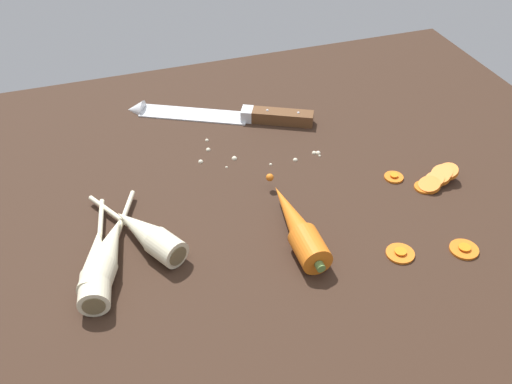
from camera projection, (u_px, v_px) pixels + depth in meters
The scene contains 11 objects.
ground_plane at pixel (252, 202), 91.99cm from camera, with size 120.00×90.00×4.00cm, color #332116.
chefs_knife at pixel (216, 114), 107.50cm from camera, with size 32.39×18.91×4.18cm.
whole_carrot at pixel (297, 226), 81.55cm from camera, with size 4.27×20.94×4.20cm.
parsnip_front at pixel (107, 254), 77.37cm from camera, with size 10.27×20.46×4.00cm.
parsnip_mid_left at pixel (147, 234), 80.41cm from camera, with size 11.64×18.31×4.00cm.
parsnip_mid_right at pixel (96, 265), 75.76cm from camera, with size 6.08×21.39×4.00cm.
carrot_slice_stack at pixel (437, 179), 91.71cm from camera, with size 7.75×4.51×2.80cm.
carrot_slice_stray_near at pixel (400, 253), 79.87cm from camera, with size 3.92×3.92×0.70cm.
carrot_slice_stray_mid at pixel (464, 248), 80.50cm from camera, with size 3.98×3.98×0.70cm.
carrot_slice_stray_far at pixel (394, 176), 93.24cm from camera, with size 3.04×3.04×0.70cm.
mince_crumbs at pixel (263, 148), 99.25cm from camera, with size 20.23×11.07×0.90cm.
Camera 1 is at (-21.95, -67.16, 56.93)cm, focal length 41.13 mm.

